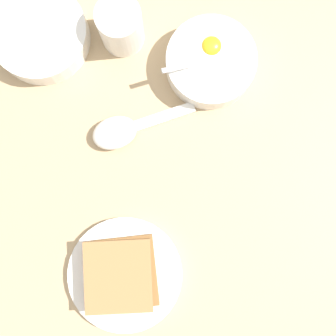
% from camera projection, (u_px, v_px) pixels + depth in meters
% --- Properties ---
extents(ground_plane, '(3.00, 3.00, 0.00)m').
position_uv_depth(ground_plane, '(102.00, 170.00, 0.74)').
color(ground_plane, tan).
extents(egg_bowl, '(0.14, 0.15, 0.08)m').
position_uv_depth(egg_bowl, '(210.00, 62.00, 0.73)').
color(egg_bowl, white).
rests_on(egg_bowl, ground_plane).
extents(toast_plate, '(0.18, 0.18, 0.02)m').
position_uv_depth(toast_plate, '(125.00, 274.00, 0.72)').
color(toast_plate, white).
rests_on(toast_plate, ground_plane).
extents(toast_sandwich, '(0.14, 0.14, 0.03)m').
position_uv_depth(toast_sandwich, '(121.00, 274.00, 0.70)').
color(toast_sandwich, brown).
rests_on(toast_sandwich, toast_plate).
extents(soup_spoon, '(0.06, 0.17, 0.03)m').
position_uv_depth(soup_spoon, '(123.00, 130.00, 0.73)').
color(soup_spoon, white).
rests_on(soup_spoon, ground_plane).
extents(congee_bowl, '(0.15, 0.15, 0.04)m').
position_uv_depth(congee_bowl, '(40.00, 34.00, 0.73)').
color(congee_bowl, white).
rests_on(congee_bowl, ground_plane).
extents(drinking_cup, '(0.07, 0.07, 0.09)m').
position_uv_depth(drinking_cup, '(120.00, 26.00, 0.71)').
color(drinking_cup, silver).
rests_on(drinking_cup, ground_plane).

